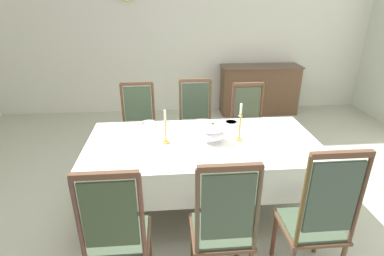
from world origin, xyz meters
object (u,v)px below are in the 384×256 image
object	(u,v)px
candlestick_west	(165,130)
bowl_near_left	(148,124)
chair_south_b	(223,226)
sideboard	(259,90)
chair_south_c	(317,218)
chair_north_c	(248,123)
bowl_near_right	(231,123)
chair_south_a	(117,233)
dining_table	(203,149)
spoon_secondary	(240,123)
chair_north_a	(138,125)
candlestick_east	(240,126)
soup_tureen	(212,132)
chair_north_b	(196,123)
bowl_far_left	(202,123)
spoon_primary	(138,125)

from	to	relation	value
candlestick_west	bowl_near_left	distance (m)	0.49
chair_south_b	sideboard	bearing A→B (deg)	69.80
chair_south_c	chair_north_c	size ratio (longest dim) A/B	1.15
chair_south_b	bowl_near_right	world-z (taller)	chair_south_b
bowl_near_left	chair_south_a	bearing A→B (deg)	-96.55
dining_table	sideboard	xyz separation A→B (m)	(1.39, 2.73, -0.23)
chair_south_b	spoon_secondary	xyz separation A→B (m)	(0.44, 1.39, 0.20)
chair_north_a	candlestick_east	bearing A→B (deg)	137.89
sideboard	soup_tureen	bearing A→B (deg)	64.57
chair_north_b	dining_table	bearing A→B (deg)	88.16
candlestick_west	spoon_secondary	distance (m)	0.94
chair_north_a	chair_north_b	distance (m)	0.74
soup_tureen	sideboard	xyz separation A→B (m)	(1.30, 2.73, -0.41)
chair_south_c	bowl_near_left	bearing A→B (deg)	132.02
chair_south_b	chair_south_c	xyz separation A→B (m)	(0.69, -0.00, 0.02)
chair_south_c	candlestick_east	size ratio (longest dim) A/B	3.19
soup_tureen	candlestick_west	distance (m)	0.45
bowl_near_left	bowl_far_left	world-z (taller)	bowl_near_left
bowl_near_left	spoon_secondary	bearing A→B (deg)	-0.53
dining_table	chair_south_b	bearing A→B (deg)	-88.16
candlestick_east	spoon_primary	distance (m)	1.12
candlestick_east	bowl_far_left	distance (m)	0.53
chair_north_a	chair_south_b	size ratio (longest dim) A/B	0.95
chair_north_a	chair_north_c	world-z (taller)	chair_north_a
bowl_near_right	spoon_primary	distance (m)	1.02
candlestick_east	spoon_primary	world-z (taller)	candlestick_east
bowl_near_left	chair_north_b	bearing A→B (deg)	42.47
soup_tureen	sideboard	distance (m)	3.05
soup_tureen	bowl_near_left	distance (m)	0.78
chair_north_c	chair_south_a	bearing A→B (deg)	53.47
chair_south_c	sideboard	bearing A→B (deg)	79.70
candlestick_west	spoon_primary	distance (m)	0.57
chair_south_b	soup_tureen	world-z (taller)	chair_south_b
bowl_far_left	spoon_secondary	xyz separation A→B (m)	(0.43, 0.02, -0.02)
chair_south_a	candlestick_east	bearing A→B (deg)	42.19
bowl_near_left	bowl_near_right	size ratio (longest dim) A/B	1.17
sideboard	candlestick_west	bearing A→B (deg)	57.38
bowl_far_left	spoon_secondary	distance (m)	0.43
candlestick_west	sideboard	size ratio (longest dim) A/B	0.23
soup_tureen	sideboard	bearing A→B (deg)	64.57
dining_table	chair_north_c	size ratio (longest dim) A/B	2.13
dining_table	bowl_near_right	distance (m)	0.55
bowl_near_left	spoon_primary	xyz separation A→B (m)	(-0.11, 0.03, -0.02)
spoon_secondary	bowl_near_left	bearing A→B (deg)	-167.31
dining_table	bowl_near_left	world-z (taller)	bowl_near_left
chair_south_a	bowl_far_left	size ratio (longest dim) A/B	5.77
candlestick_east	chair_north_b	bearing A→B (deg)	108.68
chair_south_b	candlestick_east	size ratio (longest dim) A/B	3.03
chair_south_c	bowl_near_right	size ratio (longest dim) A/B	8.18
bowl_near_right	chair_south_b	bearing A→B (deg)	-103.58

